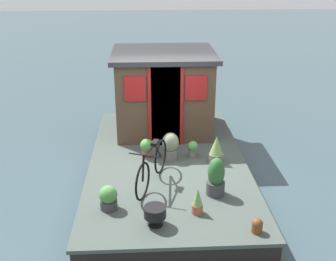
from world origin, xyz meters
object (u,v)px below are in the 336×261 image
potted_plant_thyme (193,149)px  potted_plant_fern (197,201)px  bicycle (152,166)px  potted_plant_lavender (108,198)px  potted_plant_sage (216,150)px  charcoal_grill (155,213)px  houseboat_cabin (164,91)px  potted_plant_geranium (171,146)px  potted_plant_rosemary (216,178)px  mooring_bollard (257,226)px  potted_plant_mint (147,148)px

potted_plant_thyme → potted_plant_fern: potted_plant_fern is taller
bicycle → potted_plant_lavender: bearing=135.9°
potted_plant_sage → charcoal_grill: size_ratio=1.63×
houseboat_cabin → potted_plant_thyme: houseboat_cabin is taller
potted_plant_fern → charcoal_grill: (-0.27, 0.66, 0.00)m
houseboat_cabin → bicycle: 2.67m
potted_plant_lavender → potted_plant_geranium: (1.73, -1.08, 0.08)m
potted_plant_rosemary → potted_plant_fern: 0.67m
houseboat_cabin → mooring_bollard: size_ratio=10.08×
bicycle → potted_plant_mint: bearing=4.9°
bicycle → potted_plant_rosemary: bicycle is taller
potted_plant_geranium → mooring_bollard: size_ratio=2.45×
potted_plant_lavender → potted_plant_rosemary: bearing=-78.8°
potted_plant_geranium → potted_plant_lavender: bearing=147.9°
bicycle → potted_plant_rosemary: (-0.38, -1.05, -0.05)m
bicycle → charcoal_grill: 1.21m
potted_plant_fern → charcoal_grill: size_ratio=1.31×
bicycle → potted_plant_geranium: size_ratio=2.76×
potted_plant_geranium → mooring_bollard: bearing=-155.7°
potted_plant_lavender → charcoal_grill: 0.86m
potted_plant_sage → houseboat_cabin: bearing=27.6°
potted_plant_thyme → houseboat_cabin: bearing=18.2°
houseboat_cabin → potted_plant_sage: (-1.79, -0.94, -0.66)m
potted_plant_thyme → potted_plant_mint: potted_plant_mint is taller
potted_plant_thyme → charcoal_grill: (-2.25, 0.80, 0.03)m
potted_plant_lavender → charcoal_grill: bearing=-123.1°
potted_plant_lavender → mooring_bollard: (-0.73, -2.19, -0.09)m
bicycle → potted_plant_mint: size_ratio=3.85×
potted_plant_lavender → potted_plant_fern: potted_plant_fern is taller
potted_plant_rosemary → potted_plant_geranium: bearing=26.1°
potted_plant_sage → potted_plant_lavender: size_ratio=1.36×
potted_plant_geranium → potted_plant_rosemary: bearing=-153.9°
potted_plant_fern → bicycle: bearing=36.5°
potted_plant_geranium → charcoal_grill: bearing=170.7°
potted_plant_thyme → potted_plant_lavender: size_ratio=0.85×
potted_plant_sage → potted_plant_geranium: size_ratio=0.99×
potted_plant_fern → mooring_bollard: bearing=-123.5°
bicycle → potted_plant_thyme: bearing=-38.2°
potted_plant_sage → potted_plant_mint: bearing=78.1°
houseboat_cabin → potted_plant_lavender: size_ratio=5.65×
potted_plant_fern → potted_plant_mint: bearing=21.2°
potted_plant_lavender → potted_plant_fern: 1.40m
bicycle → potted_plant_fern: bearing=-143.5°
potted_plant_thyme → potted_plant_sage: size_ratio=0.63×
potted_plant_sage → charcoal_grill: bearing=148.3°
potted_plant_mint → potted_plant_fern: 2.15m
potted_plant_rosemary → potted_plant_lavender: (-0.35, 1.76, -0.11)m
potted_plant_sage → mooring_bollard: (-2.25, -0.24, -0.15)m
potted_plant_fern → mooring_bollard: potted_plant_fern is taller
potted_plant_geranium → potted_plant_thyme: bearing=-83.9°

